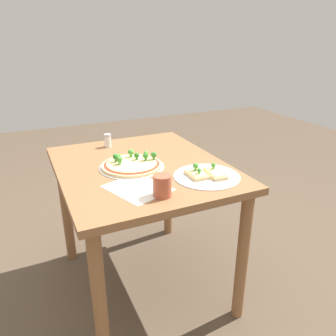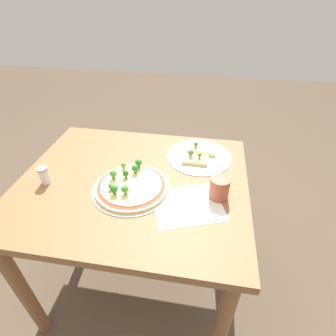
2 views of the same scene
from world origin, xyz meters
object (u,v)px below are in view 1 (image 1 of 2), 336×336
(dining_table, at_px, (142,185))
(condiment_shaker, at_px, (108,140))
(pizza_tray_slice, at_px, (206,175))
(pizza_tray_whole, at_px, (132,164))
(drinking_cup, at_px, (162,186))

(dining_table, relative_size, condiment_shaker, 12.62)
(pizza_tray_slice, height_order, condiment_shaker, condiment_shaker)
(pizza_tray_whole, xyz_separation_m, pizza_tray_slice, (-0.26, -0.28, -0.00))
(dining_table, relative_size, drinking_cup, 10.61)
(pizza_tray_whole, height_order, drinking_cup, drinking_cup)
(dining_table, height_order, drinking_cup, drinking_cup)
(pizza_tray_slice, bearing_deg, condiment_shaker, 25.61)
(drinking_cup, bearing_deg, dining_table, -6.80)
(pizza_tray_whole, distance_m, condiment_shaker, 0.38)
(condiment_shaker, bearing_deg, drinking_cup, -177.55)
(dining_table, height_order, pizza_tray_whole, pizza_tray_whole)
(dining_table, xyz_separation_m, pizza_tray_slice, (-0.27, -0.23, 0.13))
(dining_table, relative_size, pizza_tray_whole, 3.01)
(pizza_tray_slice, bearing_deg, drinking_cup, 110.01)
(dining_table, bearing_deg, pizza_tray_whole, 99.45)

